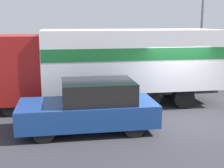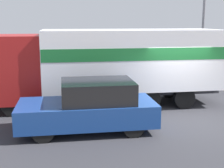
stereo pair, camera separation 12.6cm
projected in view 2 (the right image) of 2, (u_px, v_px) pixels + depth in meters
ground_plane at (190, 121)px, 11.02m from camera, size 80.00×80.00×0.00m
stone_wall_backdrop at (147, 80)px, 16.59m from camera, size 60.00×0.35×0.71m
street_lamp at (204, 5)px, 15.33m from camera, size 0.56×0.28×7.34m
box_truck at (111, 61)px, 12.70m from camera, size 9.32×2.55×3.12m
car_hatchback at (90, 106)px, 9.92m from camera, size 4.32×1.88×1.62m
pedestrian at (10, 77)px, 14.51m from camera, size 0.37×0.37×1.70m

